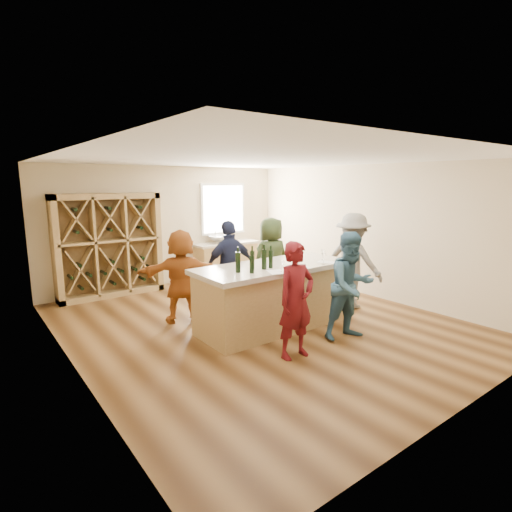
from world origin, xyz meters
TOP-DOWN VIEW (x-y plane):
  - floor at (0.00, 0.00)m, footprint 6.00×7.00m
  - ceiling at (0.00, 0.00)m, footprint 6.00×7.00m
  - wall_back at (0.00, 3.55)m, footprint 6.00×0.10m
  - wall_front at (0.00, -3.55)m, footprint 6.00×0.10m
  - wall_left at (-3.05, 0.00)m, footprint 0.10×7.00m
  - wall_right at (3.05, 0.00)m, footprint 0.10×7.00m
  - window_frame at (1.50, 3.47)m, footprint 1.30×0.06m
  - window_pane at (1.50, 3.44)m, footprint 1.18×0.01m
  - wine_rack at (-1.50, 3.27)m, footprint 2.20×0.45m
  - back_counter_base at (1.40, 3.20)m, footprint 1.60×0.58m
  - back_counter_top at (1.40, 3.20)m, footprint 1.70×0.62m
  - sink at (1.20, 3.20)m, footprint 0.54×0.54m
  - faucet at (1.20, 3.38)m, footprint 0.02×0.02m
  - tasting_counter_base at (0.09, -0.31)m, footprint 2.60×1.00m
  - tasting_counter_top at (0.09, -0.31)m, footprint 2.72×1.12m
  - wine_bottle_a at (-0.71, -0.43)m, footprint 0.10×0.10m
  - wine_bottle_b at (-0.58, -0.60)m, footprint 0.09×0.09m
  - wine_bottle_c at (-0.43, -0.40)m, footprint 0.09×0.09m
  - wine_bottle_d at (-0.26, -0.48)m, footprint 0.08×0.08m
  - wine_bottle_e at (-0.12, -0.48)m, footprint 0.08×0.08m
  - wine_glass_a at (-0.16, -0.81)m, footprint 0.08×0.08m
  - wine_glass_b at (0.27, -0.71)m, footprint 0.09×0.09m
  - wine_glass_c at (0.75, -0.79)m, footprint 0.09×0.09m
  - wine_glass_d at (0.52, -0.46)m, footprint 0.08×0.08m
  - wine_glass_e at (1.04, -0.52)m, footprint 0.07×0.07m
  - tasting_menu_a at (-0.23, -0.75)m, footprint 0.33×0.38m
  - tasting_menu_b at (0.34, -0.74)m, footprint 0.30×0.34m
  - tasting_menu_c at (0.95, -0.68)m, footprint 0.32×0.36m
  - person_near_left at (-0.42, -1.40)m, footprint 0.61×0.46m
  - person_near_right at (0.73, -1.42)m, footprint 0.89×0.60m
  - person_server at (2.01, -0.38)m, footprint 0.80×1.29m
  - person_far_mid at (-0.05, 0.81)m, footprint 1.05×0.58m
  - person_far_right at (0.99, 0.86)m, footprint 0.88×0.60m
  - person_far_left at (-1.02, 0.88)m, footprint 1.61×1.16m

SIDE VIEW (x-z plane):
  - floor at x=0.00m, z-range -0.10..0.00m
  - back_counter_base at x=1.40m, z-range 0.00..0.86m
  - tasting_counter_base at x=0.09m, z-range 0.00..1.00m
  - person_near_left at x=-0.42m, z-range 0.00..1.64m
  - person_far_left at x=-1.02m, z-range 0.00..1.65m
  - person_near_right at x=0.73m, z-range 0.00..1.69m
  - person_far_right at x=0.99m, z-range 0.00..1.74m
  - person_far_mid at x=-0.05m, z-range 0.00..1.74m
  - back_counter_top at x=1.40m, z-range 0.86..0.92m
  - person_server at x=2.01m, z-range 0.00..1.85m
  - sink at x=1.20m, z-range 0.92..1.11m
  - tasting_counter_top at x=0.09m, z-range 1.00..1.08m
  - faucet at x=1.20m, z-range 0.92..1.22m
  - tasting_menu_a at x=-0.23m, z-range 1.08..1.08m
  - tasting_menu_b at x=0.34m, z-range 1.08..1.08m
  - tasting_menu_c at x=0.95m, z-range 1.08..1.08m
  - wine_rack at x=-1.50m, z-range 0.00..2.20m
  - wine_glass_a at x=-0.16m, z-range 1.08..1.24m
  - wine_glass_d at x=0.52m, z-range 1.08..1.25m
  - wine_glass_e at x=1.04m, z-range 1.08..1.27m
  - wine_glass_c at x=0.75m, z-range 1.08..1.28m
  - wine_glass_b at x=0.27m, z-range 1.08..1.28m
  - wine_bottle_b at x=-0.58m, z-range 1.08..1.35m
  - wine_bottle_e at x=-0.12m, z-range 1.08..1.36m
  - wine_bottle_c at x=-0.43m, z-range 1.08..1.38m
  - wine_bottle_a at x=-0.71m, z-range 1.08..1.39m
  - wine_bottle_d at x=-0.26m, z-range 1.08..1.39m
  - wall_back at x=0.00m, z-range 0.00..2.80m
  - wall_front at x=0.00m, z-range 0.00..2.80m
  - wall_left at x=-3.05m, z-range 0.00..2.80m
  - wall_right at x=3.05m, z-range 0.00..2.80m
  - window_frame at x=1.50m, z-range 1.10..2.40m
  - window_pane at x=1.50m, z-range 1.16..2.34m
  - ceiling at x=0.00m, z-range 2.80..2.90m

